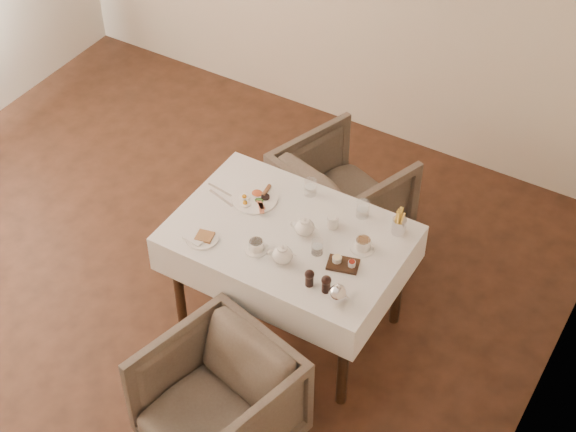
% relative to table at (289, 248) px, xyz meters
% --- Properties ---
extents(table, '(1.28, 0.88, 0.75)m').
position_rel_table_xyz_m(table, '(0.00, 0.00, 0.00)').
color(table, black).
rests_on(table, ground).
extents(armchair_near, '(0.84, 0.86, 0.64)m').
position_rel_table_xyz_m(armchair_near, '(0.10, -0.88, -0.32)').
color(armchair_near, '#51453B').
rests_on(armchair_near, ground).
extents(armchair_far, '(0.91, 0.93, 0.66)m').
position_rel_table_xyz_m(armchair_far, '(-0.10, 0.85, -0.31)').
color(armchair_far, '#51453B').
rests_on(armchair_far, ground).
extents(breakfast_plate, '(0.26, 0.26, 0.03)m').
position_rel_table_xyz_m(breakfast_plate, '(-0.30, 0.14, 0.13)').
color(breakfast_plate, white).
rests_on(breakfast_plate, table).
extents(side_plate, '(0.19, 0.18, 0.02)m').
position_rel_table_xyz_m(side_plate, '(-0.39, -0.29, 0.12)').
color(side_plate, white).
rests_on(side_plate, table).
extents(teapot_centre, '(0.17, 0.14, 0.12)m').
position_rel_table_xyz_m(teapot_centre, '(0.08, 0.03, 0.18)').
color(teapot_centre, white).
rests_on(teapot_centre, table).
extents(teapot_front, '(0.19, 0.17, 0.12)m').
position_rel_table_xyz_m(teapot_front, '(0.09, -0.21, 0.18)').
color(teapot_front, white).
rests_on(teapot_front, table).
extents(creamer, '(0.08, 0.08, 0.07)m').
position_rel_table_xyz_m(creamer, '(0.18, 0.16, 0.16)').
color(creamer, white).
rests_on(creamer, table).
extents(teacup_near, '(0.13, 0.13, 0.06)m').
position_rel_table_xyz_m(teacup_near, '(-0.08, -0.20, 0.15)').
color(teacup_near, white).
rests_on(teacup_near, table).
extents(teacup_far, '(0.14, 0.14, 0.07)m').
position_rel_table_xyz_m(teacup_far, '(0.40, 0.10, 0.15)').
color(teacup_far, white).
rests_on(teacup_far, table).
extents(glass_left, '(0.08, 0.08, 0.10)m').
position_rel_table_xyz_m(glass_left, '(-0.06, 0.34, 0.17)').
color(glass_left, silver).
rests_on(glass_left, table).
extents(glass_mid, '(0.08, 0.08, 0.09)m').
position_rel_table_xyz_m(glass_mid, '(0.21, -0.05, 0.16)').
color(glass_mid, silver).
rests_on(glass_mid, table).
extents(glass_right, '(0.08, 0.08, 0.10)m').
position_rel_table_xyz_m(glass_right, '(0.28, 0.33, 0.17)').
color(glass_right, silver).
rests_on(glass_right, table).
extents(condiment_board, '(0.19, 0.15, 0.04)m').
position_rel_table_xyz_m(condiment_board, '(0.37, -0.07, 0.13)').
color(condiment_board, black).
rests_on(condiment_board, table).
extents(pepper_mill_left, '(0.07, 0.07, 0.10)m').
position_rel_table_xyz_m(pepper_mill_left, '(0.29, -0.28, 0.17)').
color(pepper_mill_left, black).
rests_on(pepper_mill_left, table).
extents(pepper_mill_right, '(0.07, 0.07, 0.11)m').
position_rel_table_xyz_m(pepper_mill_right, '(0.38, -0.27, 0.17)').
color(pepper_mill_right, black).
rests_on(pepper_mill_right, table).
extents(silver_pot, '(0.13, 0.11, 0.13)m').
position_rel_table_xyz_m(silver_pot, '(0.47, -0.30, 0.18)').
color(silver_pot, white).
rests_on(silver_pot, table).
extents(fries_cup, '(0.08, 0.08, 0.17)m').
position_rel_table_xyz_m(fries_cup, '(0.51, 0.31, 0.19)').
color(fries_cup, silver).
rests_on(fries_cup, table).
extents(cutlery_fork, '(0.18, 0.04, 0.00)m').
position_rel_table_xyz_m(cutlery_fork, '(-0.52, 0.10, 0.12)').
color(cutlery_fork, silver).
rests_on(cutlery_fork, table).
extents(cutlery_knife, '(0.19, 0.06, 0.00)m').
position_rel_table_xyz_m(cutlery_knife, '(-0.48, 0.04, 0.12)').
color(cutlery_knife, silver).
rests_on(cutlery_knife, table).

